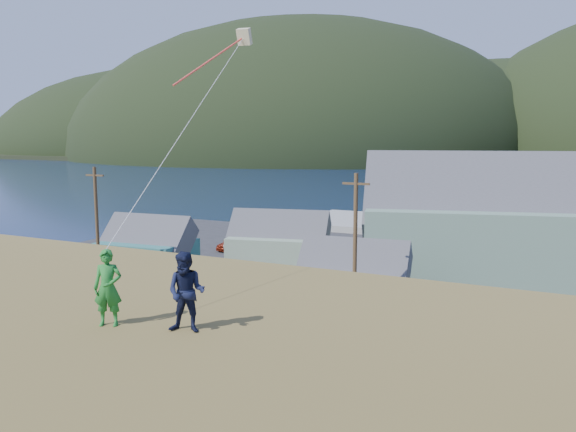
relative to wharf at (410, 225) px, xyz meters
The scene contains 14 objects.
ground 40.45m from the wharf, 81.47° to the right, with size 900.00×900.00×0.00m, color #0A1638.
grass_strip 42.43m from the wharf, 81.87° to the right, with size 110.00×8.00×0.10m, color #4C3D19.
waterfront_lot 23.77m from the wharf, 75.38° to the right, with size 72.00×36.00×0.12m, color #28282B.
wharf is the anchor object (origin of this frame).
far_shore 290.06m from the wharf, 88.81° to the left, with size 900.00×320.00×2.00m, color black.
shed_teal 35.38m from the wharf, 114.45° to the right, with size 7.92×5.81×5.93m.
shed_palegreen_near 26.84m from the wharf, 101.48° to the right, with size 9.44×6.95×6.17m.
shed_white 34.78m from the wharf, 83.07° to the right, with size 7.59×5.42×5.68m.
shed_palegreen_far 14.90m from the wharf, 70.33° to the right, with size 11.46×6.72×7.64m.
utility_poles 38.89m from the wharf, 84.89° to the right, with size 32.66×0.24×9.20m.
parked_cars 19.28m from the wharf, 101.66° to the right, with size 25.42×12.71×1.58m.
kite_flyer_green 60.43m from the wharf, 83.36° to the right, with size 0.62×0.41×1.71m, color #20772A.
kite_flyer_navy 60.27m from the wharf, 81.60° to the right, with size 0.84×0.66×1.74m, color #121833.
kite_rig 53.74m from the wharf, 83.78° to the right, with size 1.25×4.41×10.25m.
Camera 1 is at (9.61, -28.67, 11.33)m, focal length 35.00 mm.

